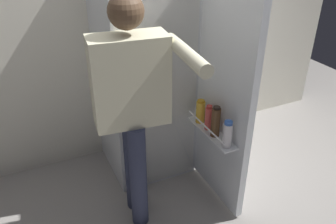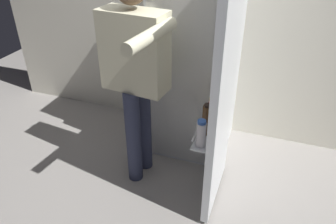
# 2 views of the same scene
# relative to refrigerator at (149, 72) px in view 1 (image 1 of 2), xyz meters

# --- Properties ---
(ground_plane) EXTENTS (6.75, 6.75, 0.00)m
(ground_plane) POSITION_rel_refrigerator_xyz_m (-0.03, -0.52, -0.90)
(ground_plane) COLOR gray
(kitchen_wall) EXTENTS (4.40, 0.10, 2.54)m
(kitchen_wall) POSITION_rel_refrigerator_xyz_m (-0.03, 0.42, 0.37)
(kitchen_wall) COLOR silver
(kitchen_wall) RESTS_ON ground_plane
(refrigerator) EXTENTS (0.72, 1.28, 1.81)m
(refrigerator) POSITION_rel_refrigerator_xyz_m (0.00, 0.00, 0.00)
(refrigerator) COLOR silver
(refrigerator) RESTS_ON ground_plane
(person) EXTENTS (0.56, 0.81, 1.63)m
(person) POSITION_rel_refrigerator_xyz_m (-0.32, -0.52, 0.08)
(person) COLOR #2D334C
(person) RESTS_ON ground_plane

